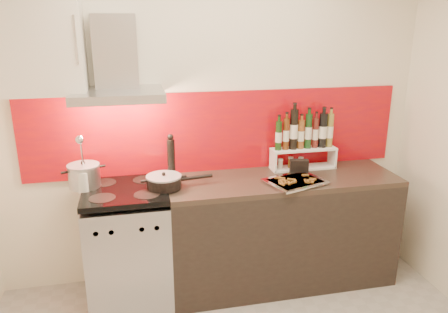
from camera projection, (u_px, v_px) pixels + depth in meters
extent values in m
cube|color=silver|center=(212.00, 122.00, 3.44)|extent=(3.40, 0.02, 2.60)
cube|color=maroon|center=(218.00, 132.00, 3.47)|extent=(3.00, 0.02, 0.64)
cube|color=#B7B7BA|center=(129.00, 249.00, 3.29)|extent=(0.60, 0.60, 0.84)
cube|color=black|center=(130.00, 281.00, 3.04)|extent=(0.50, 0.02, 0.40)
cube|color=#B7B7BA|center=(127.00, 230.00, 2.93)|extent=(0.56, 0.02, 0.12)
cube|color=#FF190C|center=(127.00, 231.00, 2.92)|extent=(0.10, 0.01, 0.04)
cube|color=black|center=(125.00, 191.00, 3.14)|extent=(0.60, 0.60, 0.04)
cube|color=black|center=(280.00, 232.00, 3.53)|extent=(1.80, 0.60, 0.86)
cube|color=#2B241A|center=(283.00, 180.00, 3.39)|extent=(1.80, 0.60, 0.04)
cube|color=#B7B7BA|center=(118.00, 95.00, 2.98)|extent=(0.62, 0.50, 0.06)
cube|color=#B7B7BA|center=(115.00, 51.00, 3.04)|extent=(0.30, 0.18, 0.50)
sphere|color=#FFD18C|center=(96.00, 101.00, 2.97)|extent=(0.07, 0.07, 0.07)
sphere|color=#FFD18C|center=(141.00, 100.00, 3.03)|extent=(0.07, 0.07, 0.07)
cube|color=#F0E4D0|center=(27.00, 39.00, 2.83)|extent=(0.70, 0.35, 0.72)
cylinder|color=#B7B7BA|center=(84.00, 176.00, 3.15)|extent=(0.23, 0.23, 0.16)
cylinder|color=#99999E|center=(83.00, 165.00, 3.12)|extent=(0.23, 0.23, 0.01)
sphere|color=black|center=(83.00, 163.00, 3.12)|extent=(0.03, 0.03, 0.03)
cylinder|color=black|center=(164.00, 182.00, 3.14)|extent=(0.25, 0.25, 0.08)
cylinder|color=#99999E|center=(164.00, 176.00, 3.13)|extent=(0.25, 0.25, 0.01)
sphere|color=black|center=(164.00, 174.00, 3.12)|extent=(0.03, 0.03, 0.03)
cylinder|color=black|center=(196.00, 177.00, 3.22)|extent=(0.24, 0.06, 0.03)
cylinder|color=silver|center=(83.00, 182.00, 3.08)|extent=(0.09, 0.09, 0.15)
cylinder|color=silver|center=(82.00, 155.00, 3.02)|extent=(0.01, 0.07, 0.28)
sphere|color=silver|center=(80.00, 140.00, 2.93)|extent=(0.06, 0.06, 0.06)
cylinder|color=black|center=(171.00, 161.00, 3.25)|extent=(0.06, 0.06, 0.33)
sphere|color=black|center=(170.00, 137.00, 3.19)|extent=(0.05, 0.05, 0.05)
cube|color=white|center=(303.00, 167.00, 3.59)|extent=(0.54, 0.15, 0.01)
cube|color=white|center=(273.00, 161.00, 3.51)|extent=(0.02, 0.15, 0.15)
cube|color=white|center=(332.00, 157.00, 3.62)|extent=(0.01, 0.15, 0.15)
cube|color=white|center=(304.00, 149.00, 3.54)|extent=(0.54, 0.15, 0.02)
cylinder|color=black|center=(279.00, 136.00, 3.46)|extent=(0.05, 0.05, 0.23)
cylinder|color=#52280E|center=(286.00, 134.00, 3.47)|extent=(0.05, 0.05, 0.25)
cylinder|color=black|center=(294.00, 129.00, 3.47)|extent=(0.06, 0.06, 0.33)
cylinder|color=brown|center=(301.00, 134.00, 3.50)|extent=(0.05, 0.05, 0.23)
cylinder|color=#133414|center=(308.00, 131.00, 3.50)|extent=(0.06, 0.06, 0.28)
cylinder|color=#541B16|center=(315.00, 133.00, 3.52)|extent=(0.05, 0.05, 0.25)
cylinder|color=black|center=(323.00, 130.00, 3.53)|extent=(0.07, 0.07, 0.28)
cylinder|color=olive|center=(330.00, 130.00, 3.54)|extent=(0.05, 0.05, 0.27)
cylinder|color=#C1B39C|center=(280.00, 164.00, 3.54)|extent=(0.04, 0.04, 0.07)
cylinder|color=#895B16|center=(291.00, 163.00, 3.55)|extent=(0.04, 0.04, 0.08)
cylinder|color=brown|center=(301.00, 163.00, 3.57)|extent=(0.04, 0.04, 0.07)
cube|color=black|center=(299.00, 167.00, 3.43)|extent=(0.15, 0.09, 0.12)
cube|color=silver|center=(295.00, 182.00, 3.26)|extent=(0.47, 0.40, 0.01)
cube|color=silver|center=(295.00, 181.00, 3.26)|extent=(0.49, 0.43, 0.01)
cube|color=red|center=(295.00, 181.00, 3.26)|extent=(0.42, 0.35, 0.01)
cube|color=brown|center=(310.00, 182.00, 3.20)|extent=(0.05, 0.03, 0.01)
cube|color=brown|center=(306.00, 181.00, 3.23)|extent=(0.03, 0.05, 0.01)
cube|color=brown|center=(282.00, 184.00, 3.17)|extent=(0.04, 0.05, 0.01)
cube|color=brown|center=(308.00, 181.00, 3.22)|extent=(0.04, 0.05, 0.01)
cube|color=brown|center=(291.00, 180.00, 3.26)|extent=(0.05, 0.04, 0.01)
cube|color=brown|center=(289.00, 183.00, 3.18)|extent=(0.03, 0.05, 0.01)
cube|color=brown|center=(313.00, 179.00, 3.27)|extent=(0.05, 0.04, 0.01)
cube|color=brown|center=(282.00, 178.00, 3.28)|extent=(0.05, 0.04, 0.01)
cube|color=brown|center=(293.00, 182.00, 3.20)|extent=(0.05, 0.03, 0.01)
cube|color=brown|center=(285.00, 182.00, 3.20)|extent=(0.03, 0.05, 0.01)
cube|color=brown|center=(311.00, 181.00, 3.23)|extent=(0.05, 0.03, 0.01)
cube|color=brown|center=(284.00, 180.00, 3.24)|extent=(0.05, 0.05, 0.01)
cube|color=brown|center=(305.00, 175.00, 3.35)|extent=(0.05, 0.02, 0.01)
cube|color=brown|center=(278.00, 178.00, 3.29)|extent=(0.05, 0.02, 0.01)
cube|color=brown|center=(295.00, 181.00, 3.23)|extent=(0.03, 0.05, 0.01)
cube|color=brown|center=(281.00, 181.00, 3.22)|extent=(0.04, 0.05, 0.01)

